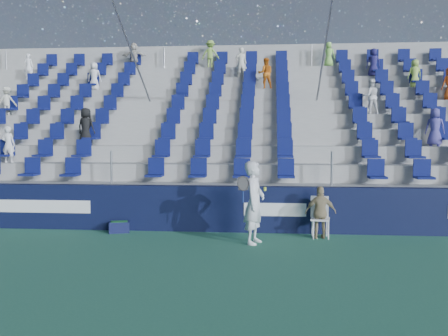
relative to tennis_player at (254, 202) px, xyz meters
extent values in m
plane|color=#307154|center=(-1.00, -1.76, -0.97)|extent=(70.00, 70.00, 0.00)
cube|color=black|center=(-1.00, 1.39, -0.37)|extent=(24.00, 0.30, 1.20)
cube|color=white|center=(-6.00, 1.23, -0.35)|extent=(3.20, 0.02, 0.34)
cube|color=white|center=(0.50, 1.23, -0.35)|extent=(1.60, 0.02, 0.34)
cube|color=#A4A59F|center=(-1.00, 1.96, -0.37)|extent=(24.00, 0.85, 1.20)
cube|color=#A4A59F|center=(-1.00, 2.81, -0.12)|extent=(24.00, 0.85, 1.70)
cube|color=#A4A59F|center=(-1.00, 3.66, 0.13)|extent=(24.00, 0.85, 2.20)
cube|color=#A4A59F|center=(-1.00, 4.51, 0.38)|extent=(24.00, 0.85, 2.70)
cube|color=#A4A59F|center=(-1.00, 5.36, 0.63)|extent=(24.00, 0.85, 3.20)
cube|color=#A4A59F|center=(-1.00, 6.21, 0.88)|extent=(24.00, 0.85, 3.70)
cube|color=#A4A59F|center=(-1.00, 7.06, 1.13)|extent=(24.00, 0.85, 4.20)
cube|color=#A4A59F|center=(-1.00, 7.91, 1.38)|extent=(24.00, 0.85, 4.70)
cube|color=#A4A59F|center=(-1.00, 8.76, 1.63)|extent=(24.00, 0.85, 5.20)
cube|color=#A4A59F|center=(-1.00, 9.44, 2.13)|extent=(24.00, 0.50, 6.20)
cube|color=#0D1553|center=(-1.00, 1.96, 0.58)|extent=(16.05, 0.50, 0.70)
cube|color=#0D1553|center=(-1.00, 2.81, 1.08)|extent=(16.05, 0.50, 0.70)
cube|color=#0D1553|center=(-1.00, 3.66, 1.58)|extent=(16.05, 0.50, 0.70)
cube|color=#0D1553|center=(-1.00, 4.51, 2.08)|extent=(16.05, 0.50, 0.70)
cube|color=#0D1553|center=(-1.00, 5.36, 2.58)|extent=(16.05, 0.50, 0.70)
cube|color=#0D1553|center=(-1.00, 6.21, 3.08)|extent=(16.05, 0.50, 0.70)
cube|color=#0D1553|center=(-1.00, 7.06, 3.58)|extent=(16.05, 0.50, 0.70)
cube|color=#0D1553|center=(-1.00, 7.91, 4.08)|extent=(16.05, 0.50, 0.70)
cube|color=#0D1553|center=(-1.00, 8.76, 4.58)|extent=(16.05, 0.50, 0.70)
cylinder|color=gray|center=(-4.00, 5.36, 3.38)|extent=(0.06, 7.68, 4.55)
cylinder|color=gray|center=(2.00, 5.36, 3.38)|extent=(0.06, 7.68, 4.55)
imported|color=white|center=(-9.31, 7.86, 4.26)|extent=(0.40, 0.28, 1.07)
imported|color=#8DBA4A|center=(-2.06, 8.71, 4.79)|extent=(0.78, 0.53, 1.13)
imported|color=white|center=(3.65, 5.31, 2.81)|extent=(0.61, 0.50, 1.16)
imported|color=#494496|center=(5.18, 3.61, 1.79)|extent=(0.62, 0.49, 1.12)
imported|color=beige|center=(-5.21, 8.71, 4.77)|extent=(1.02, 0.41, 1.08)
imported|color=beige|center=(-8.86, 5.31, 2.73)|extent=(0.69, 0.45, 1.01)
imported|color=black|center=(-5.38, 3.61, 1.82)|extent=(0.64, 0.49, 1.18)
imported|color=silver|center=(-0.77, 7.86, 4.31)|extent=(0.45, 0.32, 1.17)
imported|color=#9CC64F|center=(5.51, 7.01, 3.74)|extent=(0.55, 0.42, 1.02)
imported|color=orange|center=(0.18, 7.01, 3.80)|extent=(0.60, 0.49, 1.14)
imported|color=#80CC51|center=(2.66, 8.71, 4.72)|extent=(0.55, 0.43, 0.98)
imported|color=#1D1A50|center=(4.22, 7.86, 4.26)|extent=(0.52, 0.34, 1.07)
imported|color=silver|center=(-6.30, 7.01, 3.76)|extent=(0.53, 0.34, 1.07)
imported|color=white|center=(-7.47, 2.76, 1.28)|extent=(0.40, 0.27, 1.10)
imported|color=silver|center=(0.00, 0.00, 0.00)|extent=(0.64, 0.81, 1.94)
cylinder|color=navy|center=(-0.25, -0.25, 0.17)|extent=(0.03, 0.03, 0.28)
torus|color=black|center=(-0.25, -0.25, 0.47)|extent=(0.30, 0.17, 0.28)
plane|color=#262626|center=(-0.25, -0.25, 0.47)|extent=(0.30, 0.16, 0.29)
sphere|color=#D6EA36|center=(0.25, -0.20, 0.32)|extent=(0.07, 0.07, 0.07)
sphere|color=#D6EA36|center=(0.25, -0.14, 0.35)|extent=(0.07, 0.07, 0.07)
cube|color=white|center=(1.61, 0.79, -0.51)|extent=(0.51, 0.51, 0.04)
cube|color=white|center=(1.61, 1.00, -0.23)|extent=(0.45, 0.11, 0.55)
cylinder|color=white|center=(1.43, 0.61, -0.75)|extent=(0.03, 0.03, 0.44)
cylinder|color=white|center=(1.79, 0.61, -0.75)|extent=(0.03, 0.03, 0.44)
cylinder|color=white|center=(1.43, 0.97, -0.75)|extent=(0.03, 0.03, 0.44)
cylinder|color=white|center=(1.79, 0.97, -0.75)|extent=(0.03, 0.03, 0.44)
imported|color=tan|center=(1.61, 0.74, -0.33)|extent=(0.76, 0.34, 1.29)
cube|color=#10143A|center=(-3.55, 0.99, -0.83)|extent=(0.59, 0.47, 0.28)
cube|color=#1E662D|center=(-3.55, 0.99, -0.76)|extent=(0.48, 0.36, 0.17)
camera|label=1|loc=(0.35, -11.56, 1.61)|focal=40.00mm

